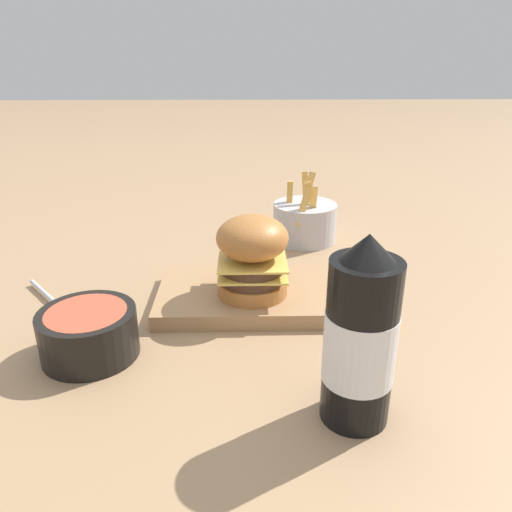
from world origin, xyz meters
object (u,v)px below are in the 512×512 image
(serving_board, at_px, (256,295))
(side_bowl, at_px, (89,332))
(ketchup_bottle, at_px, (360,339))
(spoon, at_px, (60,307))
(fries_basket, at_px, (305,221))
(burger, at_px, (252,255))

(serving_board, xyz_separation_m, side_bowl, (-0.20, -0.13, 0.02))
(ketchup_bottle, distance_m, spoon, 0.44)
(fries_basket, relative_size, spoon, 1.10)
(burger, xyz_separation_m, fries_basket, (0.10, 0.26, -0.04))
(burger, bearing_deg, ketchup_bottle, -66.86)
(ketchup_bottle, distance_m, side_bowl, 0.32)
(ketchup_bottle, height_order, spoon, ketchup_bottle)
(burger, bearing_deg, side_bowl, -149.71)
(ketchup_bottle, distance_m, fries_basket, 0.49)
(burger, height_order, side_bowl, burger)
(ketchup_bottle, bearing_deg, fries_basket, 89.42)
(serving_board, relative_size, side_bowl, 2.44)
(burger, relative_size, spoon, 0.89)
(serving_board, xyz_separation_m, burger, (-0.01, -0.01, 0.07))
(side_bowl, bearing_deg, burger, 30.29)
(spoon, bearing_deg, serving_board, 54.45)
(side_bowl, bearing_deg, ketchup_bottle, -21.24)
(serving_board, distance_m, ketchup_bottle, 0.27)
(serving_board, relative_size, fries_basket, 2.01)
(serving_board, height_order, burger, burger)
(ketchup_bottle, bearing_deg, side_bowl, 158.76)
(burger, xyz_separation_m, side_bowl, (-0.20, -0.11, -0.05))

